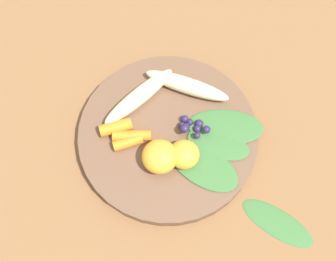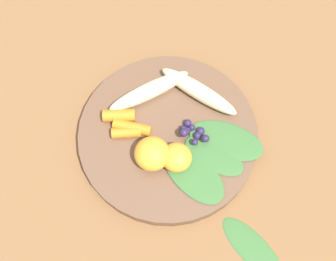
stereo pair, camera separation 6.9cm
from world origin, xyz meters
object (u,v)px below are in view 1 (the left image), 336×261
at_px(orange_segment_near, 184,154).
at_px(banana_peeled_left, 139,96).
at_px(kale_leaf_stray, 278,223).
at_px(bowl, 168,136).
at_px(banana_peeled_right, 187,86).

bearing_deg(orange_segment_near, banana_peeled_left, -117.63).
xyz_separation_m(orange_segment_near, kale_leaf_stray, (0.02, 0.17, -0.04)).
bearing_deg(bowl, banana_peeled_right, -174.33).
distance_m(banana_peeled_left, banana_peeled_right, 0.08).
bearing_deg(orange_segment_near, bowl, -122.94).
height_order(bowl, banana_peeled_right, banana_peeled_right).
relative_size(bowl, banana_peeled_left, 2.01).
height_order(orange_segment_near, kale_leaf_stray, orange_segment_near).
height_order(banana_peeled_left, kale_leaf_stray, banana_peeled_left).
height_order(banana_peeled_left, banana_peeled_right, same).
relative_size(banana_peeled_left, kale_leaf_stray, 1.21).
relative_size(banana_peeled_left, orange_segment_near, 3.05).
distance_m(banana_peeled_left, kale_leaf_stray, 0.29).
bearing_deg(kale_leaf_stray, bowl, 173.29).
relative_size(bowl, banana_peeled_right, 2.01).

